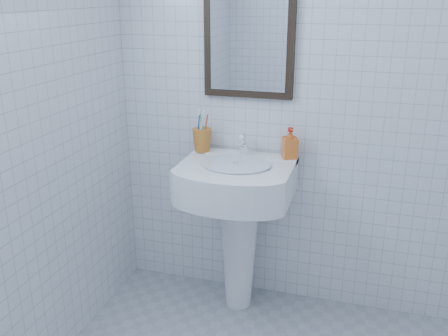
% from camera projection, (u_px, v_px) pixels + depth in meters
% --- Properties ---
extents(wall_back, '(2.20, 0.02, 2.50)m').
position_uv_depth(wall_back, '(307.00, 98.00, 2.71)').
color(wall_back, silver).
rests_on(wall_back, ground).
extents(washbasin, '(0.61, 0.44, 0.93)m').
position_uv_depth(washbasin, '(238.00, 211.00, 2.82)').
color(washbasin, white).
rests_on(washbasin, ground).
extents(faucet, '(0.05, 0.12, 0.13)m').
position_uv_depth(faucet, '(244.00, 146.00, 2.80)').
color(faucet, white).
rests_on(faucet, washbasin).
extents(toothbrush_cup, '(0.13, 0.13, 0.13)m').
position_uv_depth(toothbrush_cup, '(202.00, 140.00, 2.87)').
color(toothbrush_cup, '#BB6722').
rests_on(toothbrush_cup, washbasin).
extents(soap_dispenser, '(0.10, 0.10, 0.17)m').
position_uv_depth(soap_dispenser, '(290.00, 143.00, 2.74)').
color(soap_dispenser, '#C94613').
rests_on(soap_dispenser, washbasin).
extents(wall_mirror, '(0.50, 0.04, 0.62)m').
position_uv_depth(wall_mirror, '(249.00, 40.00, 2.68)').
color(wall_mirror, black).
rests_on(wall_mirror, wall_back).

